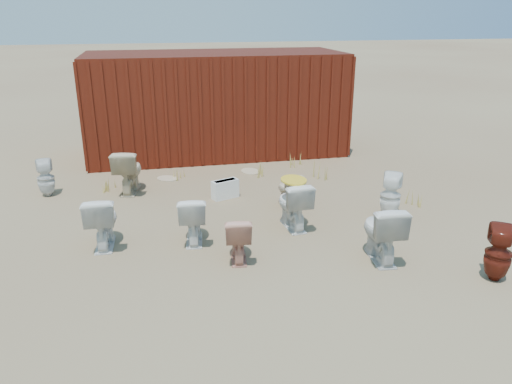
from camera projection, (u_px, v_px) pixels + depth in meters
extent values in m
plane|color=brown|center=(264.00, 238.00, 7.73)|extent=(100.00, 100.00, 0.00)
cube|color=#54160E|center=(216.00, 103.00, 12.09)|extent=(6.00, 2.40, 2.40)
imported|color=white|center=(102.00, 221.00, 7.36)|extent=(0.48, 0.81, 0.81)
imported|color=tan|center=(238.00, 237.00, 6.98)|extent=(0.46, 0.70, 0.67)
imported|color=white|center=(193.00, 218.00, 7.51)|extent=(0.50, 0.78, 0.75)
imported|color=#611C10|center=(498.00, 254.00, 6.42)|extent=(0.48, 0.48, 0.75)
imported|color=silver|center=(382.00, 232.00, 6.95)|extent=(0.55, 0.87, 0.85)
imported|color=silver|center=(46.00, 178.00, 9.39)|extent=(0.37, 0.38, 0.70)
imported|color=beige|center=(128.00, 171.00, 9.56)|extent=(0.63, 0.92, 0.86)
imported|color=#C3AE8E|center=(289.00, 189.00, 8.87)|extent=(0.43, 0.67, 0.65)
imported|color=white|center=(293.00, 204.00, 7.99)|extent=(0.50, 0.81, 0.80)
imported|color=white|center=(390.00, 196.00, 8.41)|extent=(0.48, 0.49, 0.77)
ellipsoid|color=yellow|center=(294.00, 180.00, 7.85)|extent=(0.40, 0.50, 0.02)
cube|color=white|center=(225.00, 189.00, 9.33)|extent=(0.54, 0.37, 0.35)
ellipsoid|color=#C4B38E|center=(250.00, 171.00, 10.89)|extent=(0.48, 0.56, 0.02)
ellipsoid|color=#C0AC8B|center=(168.00, 179.00, 10.43)|extent=(0.59, 0.58, 0.02)
cone|color=#AC9944|center=(107.00, 185.00, 9.70)|extent=(0.36, 0.36, 0.26)
cone|color=#AC9944|center=(259.00, 170.00, 10.55)|extent=(0.32, 0.32, 0.28)
cone|color=#AC9944|center=(323.00, 170.00, 10.45)|extent=(0.36, 0.36, 0.33)
cone|color=#AC9944|center=(181.00, 173.00, 10.42)|extent=(0.30, 0.30, 0.23)
cone|color=#AC9944|center=(296.00, 161.00, 11.20)|extent=(0.34, 0.34, 0.28)
cone|color=#AC9944|center=(412.00, 198.00, 9.00)|extent=(0.28, 0.28, 0.27)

